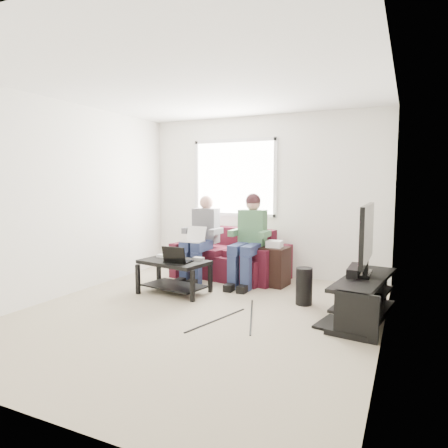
# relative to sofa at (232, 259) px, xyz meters

# --- Properties ---
(floor) EXTENTS (4.50, 4.50, 0.00)m
(floor) POSITION_rel_sofa_xyz_m (0.36, -1.82, -0.30)
(floor) COLOR tan
(floor) RESTS_ON ground
(ceiling) EXTENTS (4.50, 4.50, 0.00)m
(ceiling) POSITION_rel_sofa_xyz_m (0.36, -1.82, 2.30)
(ceiling) COLOR white
(ceiling) RESTS_ON wall_back
(wall_back) EXTENTS (4.50, 0.00, 4.50)m
(wall_back) POSITION_rel_sofa_xyz_m (0.36, 0.43, 1.00)
(wall_back) COLOR white
(wall_back) RESTS_ON floor
(wall_front) EXTENTS (4.50, 0.00, 4.50)m
(wall_front) POSITION_rel_sofa_xyz_m (0.36, -4.07, 1.00)
(wall_front) COLOR white
(wall_front) RESTS_ON floor
(wall_left) EXTENTS (0.00, 4.50, 4.50)m
(wall_left) POSITION_rel_sofa_xyz_m (-1.64, -1.82, 1.00)
(wall_left) COLOR white
(wall_left) RESTS_ON floor
(wall_right) EXTENTS (0.00, 4.50, 4.50)m
(wall_right) POSITION_rel_sofa_xyz_m (2.36, -1.82, 1.00)
(wall_right) COLOR white
(wall_right) RESTS_ON floor
(window) EXTENTS (1.48, 0.04, 1.28)m
(window) POSITION_rel_sofa_xyz_m (-0.14, 0.42, 1.30)
(window) COLOR white
(window) RESTS_ON wall_back
(sofa) EXTENTS (1.82, 1.05, 0.78)m
(sofa) POSITION_rel_sofa_xyz_m (0.00, 0.00, 0.00)
(sofa) COLOR #4A121E
(sofa) RESTS_ON floor
(person_left) EXTENTS (0.40, 0.70, 1.32)m
(person_left) POSITION_rel_sofa_xyz_m (-0.40, -0.27, 0.42)
(person_left) COLOR navy
(person_left) RESTS_ON sofa
(person_right) EXTENTS (0.40, 0.71, 1.36)m
(person_right) POSITION_rel_sofa_xyz_m (0.40, -0.25, 0.48)
(person_right) COLOR navy
(person_right) RESTS_ON sofa
(laptop_silver) EXTENTS (0.34, 0.25, 0.24)m
(laptop_silver) POSITION_rel_sofa_xyz_m (-0.40, -0.53, 0.39)
(laptop_silver) COLOR silver
(laptop_silver) RESTS_ON person_left
(coffee_table) EXTENTS (1.00, 0.71, 0.46)m
(coffee_table) POSITION_rel_sofa_xyz_m (-0.35, -1.17, 0.04)
(coffee_table) COLOR black
(coffee_table) RESTS_ON floor
(laptop_black) EXTENTS (0.36, 0.27, 0.24)m
(laptop_black) POSITION_rel_sofa_xyz_m (-0.23, -1.25, 0.28)
(laptop_black) COLOR black
(laptop_black) RESTS_ON coffee_table
(controller_a) EXTENTS (0.15, 0.11, 0.04)m
(controller_a) POSITION_rel_sofa_xyz_m (-0.63, -1.05, 0.18)
(controller_a) COLOR silver
(controller_a) RESTS_ON coffee_table
(controller_b) EXTENTS (0.15, 0.11, 0.04)m
(controller_b) POSITION_rel_sofa_xyz_m (-0.45, -0.99, 0.18)
(controller_b) COLOR black
(controller_b) RESTS_ON coffee_table
(controller_c) EXTENTS (0.14, 0.10, 0.04)m
(controller_c) POSITION_rel_sofa_xyz_m (-0.05, -1.02, 0.18)
(controller_c) COLOR gray
(controller_c) RESTS_ON coffee_table
(tv_stand) EXTENTS (0.62, 1.47, 0.47)m
(tv_stand) POSITION_rel_sofa_xyz_m (2.13, -1.16, -0.08)
(tv_stand) COLOR black
(tv_stand) RESTS_ON floor
(tv) EXTENTS (0.12, 1.10, 0.81)m
(tv) POSITION_rel_sofa_xyz_m (2.13, -1.06, 0.64)
(tv) COLOR black
(tv) RESTS_ON tv_stand
(soundbar) EXTENTS (0.12, 0.50, 0.10)m
(soundbar) POSITION_rel_sofa_xyz_m (2.01, -1.06, 0.23)
(soundbar) COLOR black
(soundbar) RESTS_ON tv_stand
(drink_cup) EXTENTS (0.08, 0.08, 0.12)m
(drink_cup) POSITION_rel_sofa_xyz_m (2.08, -0.53, 0.24)
(drink_cup) COLOR #A87048
(drink_cup) RESTS_ON tv_stand
(console_white) EXTENTS (0.30, 0.22, 0.06)m
(console_white) POSITION_rel_sofa_xyz_m (2.13, -1.56, -0.01)
(console_white) COLOR silver
(console_white) RESTS_ON tv_stand
(console_grey) EXTENTS (0.34, 0.26, 0.08)m
(console_grey) POSITION_rel_sofa_xyz_m (2.13, -0.86, -0.00)
(console_grey) COLOR gray
(console_grey) RESTS_ON tv_stand
(console_black) EXTENTS (0.38, 0.30, 0.07)m
(console_black) POSITION_rel_sofa_xyz_m (2.13, -1.21, -0.01)
(console_black) COLOR black
(console_black) RESTS_ON tv_stand
(subwoofer) EXTENTS (0.21, 0.21, 0.47)m
(subwoofer) POSITION_rel_sofa_xyz_m (1.40, -0.93, -0.06)
(subwoofer) COLOR black
(subwoofer) RESTS_ON floor
(keyboard_floor) EXTENTS (0.26, 0.51, 0.03)m
(keyboard_floor) POSITION_rel_sofa_xyz_m (1.80, -1.48, -0.28)
(keyboard_floor) COLOR black
(keyboard_floor) RESTS_ON floor
(end_table) EXTENTS (0.39, 0.39, 0.67)m
(end_table) POSITION_rel_sofa_xyz_m (0.77, -0.19, 0.01)
(end_table) COLOR black
(end_table) RESTS_ON floor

